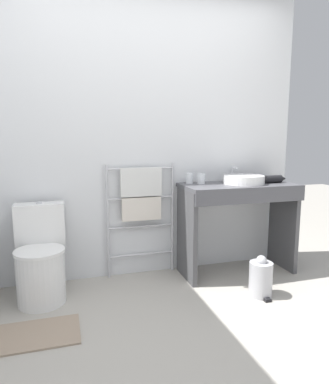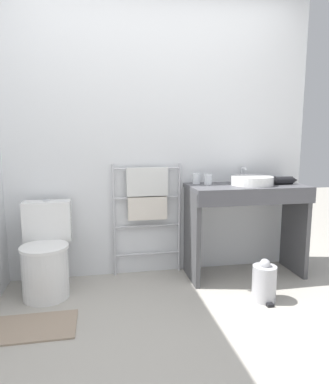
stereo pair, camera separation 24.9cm
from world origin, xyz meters
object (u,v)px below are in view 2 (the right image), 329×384
hair_dryer (284,180)px  trash_bin (264,282)px  cup_near_wall (196,179)px  towel_radiator (147,200)px  toilet (46,257)px  sink_basin (252,180)px  cup_near_edge (208,179)px

hair_dryer → trash_bin: (-0.40, -0.48, -0.72)m
cup_near_wall → towel_radiator: bearing=176.0°
trash_bin → toilet: bearing=165.1°
towel_radiator → sink_basin: 0.94m
sink_basin → cup_near_wall: (-0.46, 0.17, 0.01)m
toilet → towel_radiator: size_ratio=0.73×
toilet → cup_near_edge: (1.38, 0.15, 0.57)m
cup_near_edge → hair_dryer: 0.68m
sink_basin → hair_dryer: bearing=-1.4°
toilet → cup_near_edge: size_ratio=7.94×
toilet → cup_near_wall: cup_near_wall is taller
sink_basin → hair_dryer: 0.30m
towel_radiator → cup_near_wall: towel_radiator is taller
sink_basin → toilet: bearing=-178.4°
cup_near_wall → cup_near_edge: same height
toilet → hair_dryer: bearing=1.2°
cup_near_wall → sink_basin: bearing=-20.5°
cup_near_edge → trash_bin: 0.98m
toilet → trash_bin: size_ratio=2.21×
cup_near_wall → trash_bin: cup_near_wall is taller
hair_dryer → trash_bin: size_ratio=0.67×
toilet → cup_near_wall: (1.29, 0.22, 0.57)m
trash_bin → cup_near_wall: bearing=118.5°
cup_near_wall → cup_near_edge: (0.09, -0.07, -0.00)m
towel_radiator → cup_near_wall: 0.48m
towel_radiator → hair_dryer: towel_radiator is taller
cup_near_wall → hair_dryer: cup_near_wall is taller
cup_near_edge → hair_dryer: cup_near_edge is taller
towel_radiator → cup_near_wall: (0.44, -0.03, 0.18)m
cup_near_wall → trash_bin: bearing=-61.5°
hair_dryer → cup_near_wall: bearing=166.8°
sink_basin → hair_dryer: size_ratio=1.65×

